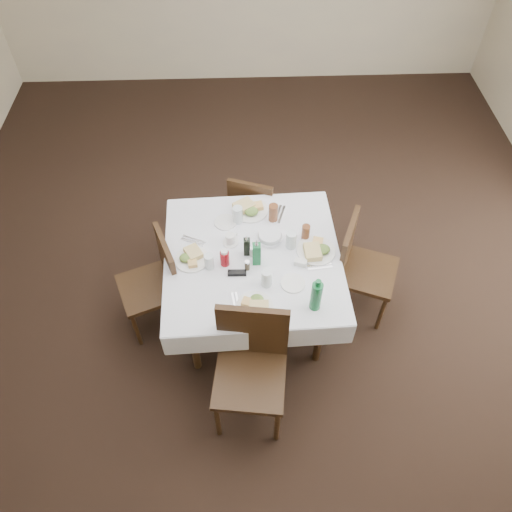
# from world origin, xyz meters

# --- Properties ---
(ground_plane) EXTENTS (7.00, 7.00, 0.00)m
(ground_plane) POSITION_xyz_m (0.00, 0.00, 0.00)
(ground_plane) COLOR black
(room_shell) EXTENTS (6.04, 7.04, 2.80)m
(room_shell) POSITION_xyz_m (0.00, 0.00, 1.71)
(room_shell) COLOR beige
(room_shell) RESTS_ON ground
(dining_table) EXTENTS (1.36, 1.36, 0.76)m
(dining_table) POSITION_xyz_m (-0.07, -0.24, 0.68)
(dining_table) COLOR black
(dining_table) RESTS_ON ground
(chair_north) EXTENTS (0.50, 0.50, 0.83)m
(chair_north) POSITION_xyz_m (-0.04, 0.57, 0.48)
(chair_north) COLOR black
(chair_north) RESTS_ON ground
(chair_south) EXTENTS (0.54, 0.54, 1.01)m
(chair_south) POSITION_xyz_m (-0.11, -1.00, 0.58)
(chair_south) COLOR black
(chair_south) RESTS_ON ground
(chair_east) EXTENTS (0.57, 0.57, 0.93)m
(chair_east) POSITION_xyz_m (0.77, -0.15, 0.53)
(chair_east) COLOR black
(chair_east) RESTS_ON ground
(chair_west) EXTENTS (0.55, 0.55, 0.90)m
(chair_west) POSITION_xyz_m (-0.82, -0.23, 0.52)
(chair_west) COLOR black
(chair_west) RESTS_ON ground
(meal_north) EXTENTS (0.30, 0.30, 0.06)m
(meal_north) POSITION_xyz_m (-0.09, 0.23, 0.79)
(meal_north) COLOR white
(meal_north) RESTS_ON dining_table
(meal_south) EXTENTS (0.26, 0.26, 0.06)m
(meal_south) POSITION_xyz_m (-0.07, -0.69, 0.78)
(meal_south) COLOR white
(meal_south) RESTS_ON dining_table
(meal_east) EXTENTS (0.29, 0.29, 0.06)m
(meal_east) POSITION_xyz_m (0.40, -0.22, 0.79)
(meal_east) COLOR white
(meal_east) RESTS_ON dining_table
(meal_west) EXTENTS (0.26, 0.26, 0.06)m
(meal_west) POSITION_xyz_m (-0.53, -0.25, 0.78)
(meal_west) COLOR white
(meal_west) RESTS_ON dining_table
(side_plate_a) EXTENTS (0.18, 0.18, 0.01)m
(side_plate_a) POSITION_xyz_m (-0.27, 0.11, 0.77)
(side_plate_a) COLOR white
(side_plate_a) RESTS_ON dining_table
(side_plate_b) EXTENTS (0.18, 0.18, 0.01)m
(side_plate_b) POSITION_xyz_m (0.20, -0.51, 0.77)
(side_plate_b) COLOR white
(side_plate_b) RESTS_ON dining_table
(water_n) EXTENTS (0.08, 0.08, 0.14)m
(water_n) POSITION_xyz_m (-0.18, 0.12, 0.83)
(water_n) COLOR silver
(water_n) RESTS_ON dining_table
(water_s) EXTENTS (0.08, 0.08, 0.14)m
(water_s) POSITION_xyz_m (0.02, -0.50, 0.83)
(water_s) COLOR silver
(water_s) RESTS_ON dining_table
(water_e) EXTENTS (0.08, 0.08, 0.15)m
(water_e) POSITION_xyz_m (0.22, -0.16, 0.84)
(water_e) COLOR silver
(water_e) RESTS_ON dining_table
(water_w) EXTENTS (0.07, 0.07, 0.13)m
(water_w) POSITION_xyz_m (-0.39, -0.33, 0.83)
(water_w) COLOR silver
(water_w) RESTS_ON dining_table
(iced_tea_a) EXTENTS (0.07, 0.07, 0.15)m
(iced_tea_a) POSITION_xyz_m (0.10, 0.13, 0.84)
(iced_tea_a) COLOR brown
(iced_tea_a) RESTS_ON dining_table
(iced_tea_b) EXTENTS (0.06, 0.06, 0.13)m
(iced_tea_b) POSITION_xyz_m (0.34, -0.07, 0.83)
(iced_tea_b) COLOR brown
(iced_tea_b) RESTS_ON dining_table
(bread_basket) EXTENTS (0.19, 0.19, 0.06)m
(bread_basket) POSITION_xyz_m (0.06, -0.08, 0.79)
(bread_basket) COLOR silver
(bread_basket) RESTS_ON dining_table
(oil_cruet_dark) EXTENTS (0.05, 0.05, 0.20)m
(oil_cruet_dark) POSITION_xyz_m (-0.11, -0.21, 0.85)
(oil_cruet_dark) COLOR black
(oil_cruet_dark) RESTS_ON dining_table
(oil_cruet_green) EXTENTS (0.06, 0.06, 0.25)m
(oil_cruet_green) POSITION_xyz_m (-0.05, -0.30, 0.87)
(oil_cruet_green) COLOR #156834
(oil_cruet_green) RESTS_ON dining_table
(ketchup_bottle) EXTENTS (0.07, 0.07, 0.15)m
(ketchup_bottle) POSITION_xyz_m (-0.28, -0.31, 0.83)
(ketchup_bottle) COLOR maroon
(ketchup_bottle) RESTS_ON dining_table
(salt_shaker) EXTENTS (0.04, 0.04, 0.08)m
(salt_shaker) POSITION_xyz_m (-0.08, -0.23, 0.80)
(salt_shaker) COLOR white
(salt_shaker) RESTS_ON dining_table
(pepper_shaker) EXTENTS (0.04, 0.04, 0.08)m
(pepper_shaker) POSITION_xyz_m (-0.12, -0.36, 0.80)
(pepper_shaker) COLOR #423726
(pepper_shaker) RESTS_ON dining_table
(coffee_mug) EXTENTS (0.12, 0.12, 0.09)m
(coffee_mug) POSITION_xyz_m (-0.24, -0.10, 0.80)
(coffee_mug) COLOR white
(coffee_mug) RESTS_ON dining_table
(sunglasses) EXTENTS (0.14, 0.05, 0.03)m
(sunglasses) POSITION_xyz_m (-0.19, -0.41, 0.78)
(sunglasses) COLOR black
(sunglasses) RESTS_ON dining_table
(green_bottle) EXTENTS (0.08, 0.08, 0.29)m
(green_bottle) POSITION_xyz_m (0.34, -0.71, 0.89)
(green_bottle) COLOR #156834
(green_bottle) RESTS_ON dining_table
(sugar_caddy) EXTENTS (0.10, 0.08, 0.05)m
(sugar_caddy) POSITION_xyz_m (0.28, -0.33, 0.79)
(sugar_caddy) COLOR white
(sugar_caddy) RESTS_ON dining_table
(cutlery_n) EXTENTS (0.11, 0.21, 0.01)m
(cutlery_n) POSITION_xyz_m (0.16, 0.18, 0.77)
(cutlery_n) COLOR silver
(cutlery_n) RESTS_ON dining_table
(cutlery_s) EXTENTS (0.07, 0.18, 0.01)m
(cutlery_s) POSITION_xyz_m (-0.20, -0.66, 0.77)
(cutlery_s) COLOR silver
(cutlery_s) RESTS_ON dining_table
(cutlery_e) EXTENTS (0.19, 0.06, 0.01)m
(cutlery_e) POSITION_xyz_m (0.41, -0.36, 0.77)
(cutlery_e) COLOR silver
(cutlery_e) RESTS_ON dining_table
(cutlery_w) EXTENTS (0.19, 0.12, 0.01)m
(cutlery_w) POSITION_xyz_m (-0.52, -0.07, 0.77)
(cutlery_w) COLOR silver
(cutlery_w) RESTS_ON dining_table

